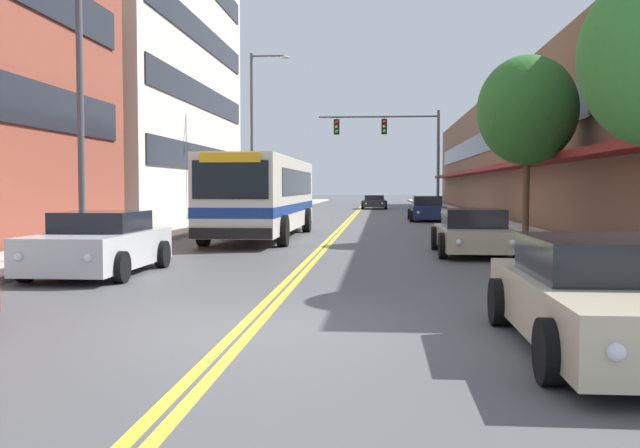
% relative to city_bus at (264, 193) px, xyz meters
% --- Properties ---
extents(ground_plane, '(240.00, 240.00, 0.00)m').
position_rel_city_bus_xyz_m(ground_plane, '(2.57, 20.04, -1.65)').
color(ground_plane, '#4C4C4F').
extents(sidewalk_left, '(2.85, 106.00, 0.15)m').
position_rel_city_bus_xyz_m(sidewalk_left, '(-4.36, 20.04, -1.57)').
color(sidewalk_left, '#B2ADA5').
rests_on(sidewalk_left, ground_plane).
extents(sidewalk_right, '(2.85, 106.00, 0.15)m').
position_rel_city_bus_xyz_m(sidewalk_right, '(9.49, 20.04, -1.57)').
color(sidewalk_right, '#B2ADA5').
rests_on(sidewalk_right, ground_plane).
extents(centre_line, '(0.34, 106.00, 0.01)m').
position_rel_city_bus_xyz_m(centre_line, '(2.57, 20.04, -1.65)').
color(centre_line, yellow).
rests_on(centre_line, ground_plane).
extents(storefront_row_right, '(9.10, 68.00, 7.84)m').
position_rel_city_bus_xyz_m(storefront_row_right, '(15.14, 20.04, 2.27)').
color(storefront_row_right, brown).
rests_on(storefront_row_right, ground_plane).
extents(city_bus, '(2.84, 11.78, 2.90)m').
position_rel_city_bus_xyz_m(city_bus, '(0.00, 0.00, 0.00)').
color(city_bus, silver).
rests_on(city_bus, ground_plane).
extents(car_white_parked_left_near, '(2.03, 4.87, 1.44)m').
position_rel_city_bus_xyz_m(car_white_parked_left_near, '(-1.85, 16.47, -0.98)').
color(car_white_parked_left_near, white).
rests_on(car_white_parked_left_near, ground_plane).
extents(car_silver_parked_left_mid, '(2.16, 4.44, 1.35)m').
position_rel_city_bus_xyz_m(car_silver_parked_left_mid, '(-1.70, -11.41, -1.01)').
color(car_silver_parked_left_mid, '#B7B7BC').
rests_on(car_silver_parked_left_mid, ground_plane).
extents(car_champagne_parked_right_foreground, '(2.19, 4.86, 1.29)m').
position_rel_city_bus_xyz_m(car_champagne_parked_right_foreground, '(6.92, -17.88, -1.04)').
color(car_champagne_parked_right_foreground, beige).
rests_on(car_champagne_parked_right_foreground, ground_plane).
extents(car_beige_parked_right_mid, '(2.15, 4.55, 1.26)m').
position_rel_city_bus_xyz_m(car_beige_parked_right_mid, '(6.92, -6.09, -1.06)').
color(car_beige_parked_right_mid, '#BCAD89').
rests_on(car_beige_parked_right_mid, ground_plane).
extents(car_navy_parked_right_far, '(2.03, 4.92, 1.38)m').
position_rel_city_bus_xyz_m(car_navy_parked_right_far, '(6.90, 13.68, -1.02)').
color(car_navy_parked_right_far, '#19234C').
rests_on(car_navy_parked_right_far, ground_plane).
extents(car_charcoal_moving_lead, '(2.15, 4.61, 1.17)m').
position_rel_city_bus_xyz_m(car_charcoal_moving_lead, '(3.79, 34.91, -1.09)').
color(car_charcoal_moving_lead, '#232328').
rests_on(car_charcoal_moving_lead, ground_plane).
extents(traffic_signal_mast, '(7.30, 0.38, 6.47)m').
position_rel_city_bus_xyz_m(traffic_signal_mast, '(5.25, 17.22, 3.01)').
color(traffic_signal_mast, '#47474C').
rests_on(traffic_signal_mast, ground_plane).
extents(street_lamp_left_near, '(2.47, 0.28, 7.14)m').
position_rel_city_bus_xyz_m(street_lamp_left_near, '(-2.36, -9.87, 2.67)').
color(street_lamp_left_near, '#47474C').
rests_on(street_lamp_left_near, ground_plane).
extents(street_lamp_left_far, '(2.17, 0.28, 9.15)m').
position_rel_city_bus_xyz_m(street_lamp_left_far, '(-2.48, 12.53, 3.68)').
color(street_lamp_left_far, '#47474C').
rests_on(street_lamp_left_far, ground_plane).
extents(street_tree_right_mid, '(3.34, 3.34, 6.13)m').
position_rel_city_bus_xyz_m(street_tree_right_mid, '(9.21, -1.69, 2.79)').
color(street_tree_right_mid, brown).
rests_on(street_tree_right_mid, sidewalk_right).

